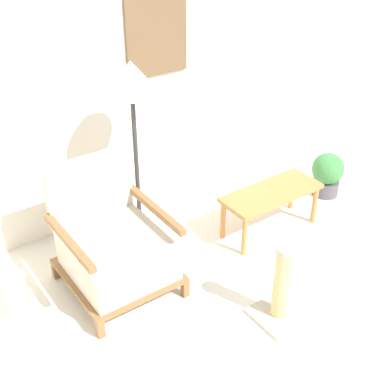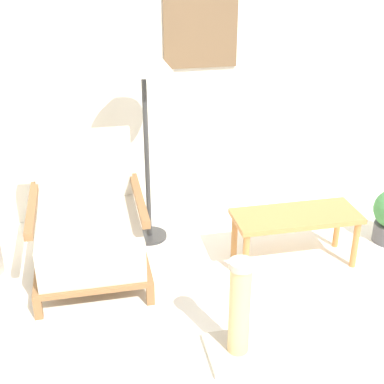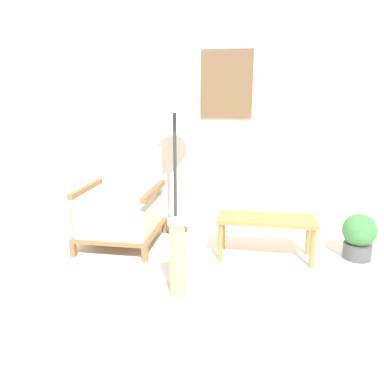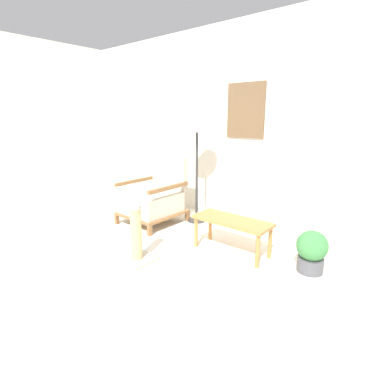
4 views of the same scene
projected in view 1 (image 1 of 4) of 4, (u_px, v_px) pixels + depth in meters
ground_plane at (293, 360)px, 3.40m from camera, size 14.00×14.00×0.00m
wall_back at (115, 62)px, 4.19m from camera, size 8.00×0.09×2.70m
armchair at (114, 246)px, 3.83m from camera, size 0.73×0.78×0.93m
floor_lamp at (132, 88)px, 3.82m from camera, size 0.40×0.40×1.51m
coffee_table at (271, 197)px, 4.42m from camera, size 0.87×0.35×0.39m
vase at (14, 293)px, 3.71m from camera, size 0.22×0.22×0.28m
potted_plant at (327, 173)px, 4.97m from camera, size 0.30×0.30×0.42m
scratching_post at (281, 291)px, 3.60m from camera, size 0.34×0.34×0.61m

